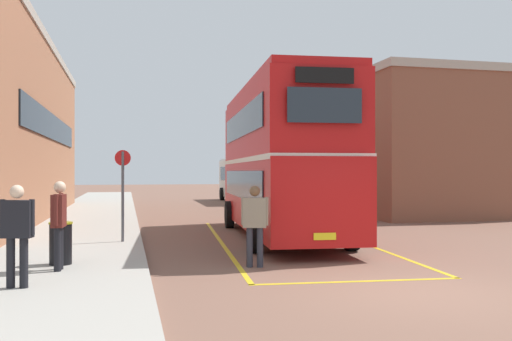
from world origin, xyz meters
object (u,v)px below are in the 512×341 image
object	(u,v)px
pedestrian_boarding	(255,219)
pedestrian_waiting_far	(17,228)
single_deck_bus	(246,178)
bus_stop_sign	(123,186)
double_decker_bus	(280,159)
pedestrian_waiting_near	(59,218)
litter_bin	(61,243)

from	to	relation	value
pedestrian_boarding	pedestrian_waiting_far	size ratio (longest dim) A/B	1.03
single_deck_bus	bus_stop_sign	bearing A→B (deg)	-110.81
single_deck_bus	pedestrian_waiting_far	world-z (taller)	single_deck_bus
pedestrian_waiting_far	bus_stop_sign	distance (m)	6.19
double_decker_bus	pedestrian_boarding	bearing A→B (deg)	-111.42
pedestrian_boarding	pedestrian_waiting_near	bearing A→B (deg)	-176.52
pedestrian_boarding	pedestrian_waiting_far	bearing A→B (deg)	-157.93
single_deck_bus	pedestrian_boarding	xyz separation A→B (m)	(-5.29, -25.50, -0.59)
double_decker_bus	pedestrian_waiting_far	size ratio (longest dim) A/B	6.04
pedestrian_boarding	single_deck_bus	bearing A→B (deg)	78.27
pedestrian_waiting_far	bus_stop_sign	world-z (taller)	bus_stop_sign
double_decker_bus	bus_stop_sign	xyz separation A→B (m)	(-4.87, -1.07, -0.83)
pedestrian_boarding	pedestrian_waiting_far	distance (m)	4.89
pedestrian_boarding	pedestrian_waiting_near	size ratio (longest dim) A/B	1.01
pedestrian_waiting_near	double_decker_bus	bearing A→B (deg)	41.67
pedestrian_boarding	bus_stop_sign	size ratio (longest dim) A/B	0.70
pedestrian_waiting_far	bus_stop_sign	bearing A→B (deg)	74.11
single_deck_bus	pedestrian_waiting_far	xyz separation A→B (m)	(-9.82, -27.33, -0.49)
double_decker_bus	bus_stop_sign	world-z (taller)	double_decker_bus
single_deck_bus	litter_bin	distance (m)	26.73
pedestrian_boarding	pedestrian_waiting_far	world-z (taller)	pedestrian_waiting_far
pedestrian_boarding	litter_bin	size ratio (longest dim) A/B	2.00
double_decker_bus	litter_bin	bearing A→B (deg)	-142.62
pedestrian_waiting_near	bus_stop_sign	bearing A→B (deg)	74.47
bus_stop_sign	double_decker_bus	bearing A→B (deg)	12.36
pedestrian_waiting_far	pedestrian_waiting_near	bearing A→B (deg)	73.13
pedestrian_waiting_near	litter_bin	world-z (taller)	pedestrian_waiting_near
pedestrian_waiting_near	bus_stop_sign	distance (m)	4.53
pedestrian_waiting_near	pedestrian_waiting_far	bearing A→B (deg)	-106.87
litter_bin	single_deck_bus	bearing A→B (deg)	69.43
pedestrian_waiting_far	bus_stop_sign	size ratio (longest dim) A/B	0.68
double_decker_bus	litter_bin	distance (m)	7.93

